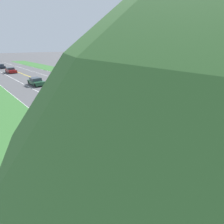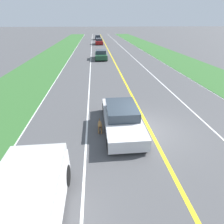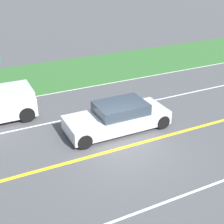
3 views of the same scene
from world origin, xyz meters
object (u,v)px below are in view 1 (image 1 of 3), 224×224
at_px(car_trailing_mid, 11,70).
at_px(roadside_tree_right_near, 216,195).
at_px(ego_car, 114,112).
at_px(car_trailing_far, 1,66).
at_px(oncoming_car, 221,116).
at_px(street_sign, 85,156).
at_px(pickup_truck, 146,152).
at_px(dog, 108,118).
at_px(car_trailing_near, 36,82).

distance_m(car_trailing_mid, roadside_tree_right_near, 50.84).
distance_m(ego_car, car_trailing_far, 53.12).
height_order(car_trailing_mid, oncoming_car, car_trailing_mid).
relative_size(car_trailing_mid, street_sign, 1.96).
distance_m(car_trailing_far, oncoming_car, 61.35).
distance_m(pickup_truck, car_trailing_far, 59.32).
relative_size(ego_car, oncoming_car, 1.02).
relative_size(ego_car, car_trailing_mid, 1.02).
relative_size(pickup_truck, car_trailing_mid, 1.17).
distance_m(car_trailing_mid, street_sign, 45.02).
bearing_deg(dog, pickup_truck, 68.09).
relative_size(pickup_truck, oncoming_car, 1.18).
bearing_deg(dog, car_trailing_far, -91.79).
bearing_deg(car_trailing_near, dog, 87.59).
distance_m(pickup_truck, car_trailing_near, 26.66).
distance_m(dog, car_trailing_near, 20.75).
xyz_separation_m(car_trailing_near, car_trailing_mid, (-0.30, -19.82, 0.02)).
height_order(ego_car, pickup_truck, pickup_truck).
xyz_separation_m(pickup_truck, oncoming_car, (-10.06, 1.78, -0.32)).
xyz_separation_m(ego_car, car_trailing_mid, (0.05, -40.19, 0.04)).
bearing_deg(car_trailing_mid, dog, 88.34).
xyz_separation_m(car_trailing_mid, roadside_tree_right_near, (8.32, 49.94, 4.62)).
bearing_deg(car_trailing_far, ego_car, 90.04).
distance_m(car_trailing_near, street_sign, 25.50).
bearing_deg(dog, ego_car, -164.09).
bearing_deg(street_sign, pickup_truck, 150.40).
bearing_deg(oncoming_car, pickup_truck, 169.98).
bearing_deg(street_sign, dog, -143.18).
distance_m(car_trailing_near, oncoming_car, 29.09).
xyz_separation_m(dog, street_sign, (5.33, 3.99, 1.05)).
distance_m(car_trailing_far, roadside_tree_right_near, 63.59).
xyz_separation_m(ego_car, car_trailing_near, (0.36, -20.37, 0.01)).
height_order(car_trailing_near, car_trailing_far, car_trailing_far).
bearing_deg(roadside_tree_right_near, car_trailing_far, -97.54).
height_order(car_trailing_near, oncoming_car, oncoming_car).
height_order(dog, car_trailing_near, car_trailing_near).
distance_m(pickup_truck, oncoming_car, 10.22).
xyz_separation_m(dog, car_trailing_mid, (-1.18, -40.55, 0.21)).
xyz_separation_m(ego_car, dog, (1.23, 0.36, -0.17)).
height_order(ego_car, car_trailing_mid, car_trailing_mid).
distance_m(car_trailing_mid, oncoming_car, 48.52).
distance_m(ego_car, street_sign, 7.92).
relative_size(dog, street_sign, 0.49).
distance_m(oncoming_car, roadside_tree_right_near, 15.77).
height_order(car_trailing_near, roadside_tree_right_near, roadside_tree_right_near).
height_order(oncoming_car, street_sign, street_sign).
xyz_separation_m(car_trailing_far, street_sign, (6.51, 57.47, 0.88)).
height_order(car_trailing_mid, street_sign, street_sign).
height_order(dog, car_trailing_far, car_trailing_far).
distance_m(dog, car_trailing_mid, 40.57).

